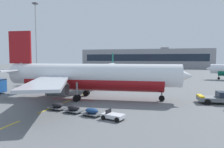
% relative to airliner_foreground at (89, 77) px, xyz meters
% --- Properties ---
extents(ground, '(400.00, 400.00, 0.00)m').
position_rel_airliner_foreground_xyz_m(ground, '(19.27, 16.45, -3.95)').
color(ground, slate).
extents(apron_paint_markings, '(8.00, 96.90, 0.01)m').
position_rel_airliner_foreground_xyz_m(apron_paint_markings, '(-2.73, 14.39, -3.95)').
color(apron_paint_markings, yellow).
rests_on(apron_paint_markings, ground).
extents(airliner_foreground, '(34.82, 34.50, 12.20)m').
position_rel_airliner_foreground_xyz_m(airliner_foreground, '(0.00, 0.00, 0.00)').
color(airliner_foreground, white).
rests_on(airliner_foreground, ground).
extents(pushback_tug, '(6.27, 3.70, 2.08)m').
position_rel_airliner_foreground_xyz_m(pushback_tug, '(21.34, 1.90, -3.05)').
color(pushback_tug, slate).
rests_on(pushback_tug, ground).
extents(airliner_mid_left, '(27.46, 27.96, 9.82)m').
position_rel_airliner_foreground_xyz_m(airliner_mid_left, '(-11.26, 51.76, -0.77)').
color(airliner_mid_left, silver).
rests_on(airliner_mid_left, ground).
extents(ground_power_truck, '(7.36, 3.95, 3.14)m').
position_rel_airliner_foreground_xyz_m(ground_power_truck, '(-20.44, 14.28, -2.30)').
color(ground_power_truck, black).
rests_on(ground_power_truck, ground).
extents(baggage_train, '(11.56, 4.57, 1.14)m').
position_rel_airliner_foreground_xyz_m(baggage_train, '(3.02, -9.96, -3.42)').
color(baggage_train, silver).
rests_on(baggage_train, ground).
extents(apron_light_mast_near, '(1.80, 1.80, 30.02)m').
position_rel_airliner_foreground_xyz_m(apron_light_mast_near, '(-40.77, 42.05, 14.31)').
color(apron_light_mast_near, slate).
rests_on(apron_light_mast_near, ground).
extents(terminal_satellite, '(96.04, 27.86, 15.54)m').
position_rel_airliner_foreground_xyz_m(terminal_satellite, '(-5.42, 132.13, 3.03)').
color(terminal_satellite, gray).
rests_on(terminal_satellite, ground).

